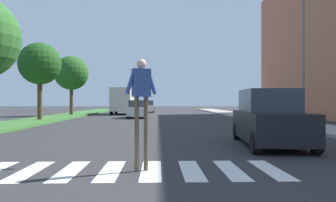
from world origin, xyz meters
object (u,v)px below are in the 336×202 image
Objects in this scene: pedestrian_performer at (141,96)px; suv_crossing at (269,119)px; sedan_distant at (147,107)px; truck_box_delivery at (123,101)px; tree_distant at (71,73)px; sedan_far_horizon at (135,106)px; sedan_midblock at (138,110)px; street_lamp_right at (302,48)px; tree_far at (40,64)px.

pedestrian_performer is 5.90m from suv_crossing.
suv_crossing is 34.37m from sedan_distant.
pedestrian_performer is 0.52× the size of suv_crossing.
pedestrian_performer is 0.40× the size of truck_box_delivery.
sedan_far_horizon is (5.32, 21.08, -3.73)m from tree_distant.
sedan_midblock is (-5.75, 18.86, -0.16)m from suv_crossing.
tree_distant is 0.83× the size of street_lamp_right.
sedan_distant is at bearing 88.38° from sedan_midblock.
sedan_distant is (-1.05, 37.97, -0.89)m from pedestrian_performer.
tree_far is at bearing -110.11° from truck_box_delivery.
sedan_distant is at bearing 91.59° from pedestrian_performer.
tree_distant is at bearing -104.15° from sedan_far_horizon.
pedestrian_performer is at bearing -64.17° from tree_far.
tree_far reaches higher than sedan_midblock.
street_lamp_right reaches higher than sedan_distant.
sedan_far_horizon is (5.25, 30.47, -3.62)m from tree_far.
pedestrian_performer is at bearing -127.90° from street_lamp_right.
sedan_far_horizon is at bearing 94.46° from sedan_midblock.
suv_crossing is 1.16× the size of sedan_midblock.
pedestrian_performer is (8.72, -18.02, -2.76)m from tree_far.
tree_far reaches higher than suv_crossing.
truck_box_delivery is at bearing -112.90° from sedan_distant.
tree_far is 1.24× the size of suv_crossing.
suv_crossing is at bearing 43.18° from pedestrian_performer.
suv_crossing is 1.16× the size of sedan_distant.
tree_far is 21.68m from sedan_distant.
suv_crossing reaches higher than sedan_midblock.
suv_crossing is 1.03× the size of sedan_far_horizon.
tree_far reaches higher than pedestrian_performer.
tree_far is 19.43m from suv_crossing.
tree_distant is (-0.07, 9.39, 0.11)m from tree_far.
tree_far is 1.45× the size of sedan_midblock.
suv_crossing is 0.77× the size of truck_box_delivery.
tree_distant reaches higher than suv_crossing.
pedestrian_performer is (8.79, -27.41, -2.87)m from tree_distant.
truck_box_delivery reaches higher than sedan_midblock.
tree_far reaches higher than truck_box_delivery.
tree_far is 18.68m from street_lamp_right.
sedan_far_horizon is at bearing 107.91° from street_lamp_right.
sedan_distant is 10.79m from sedan_far_horizon.
street_lamp_right is 28.84m from sedan_distant.
tree_distant is at bearing 148.14° from sedan_midblock.
street_lamp_right is 15.99m from sedan_midblock.
tree_distant is at bearing -140.96° from truck_box_delivery.
tree_far is 31.12m from sedan_far_horizon.
sedan_midblock is at bearing 106.96° from suv_crossing.
suv_crossing is at bearing -81.09° from sedan_distant.
sedan_distant is at bearing 67.10° from truck_box_delivery.
tree_far is 0.95× the size of tree_distant.
street_lamp_right reaches higher than truck_box_delivery.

